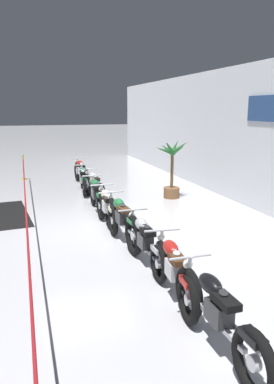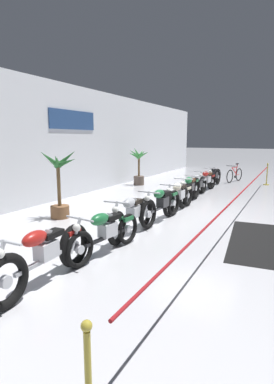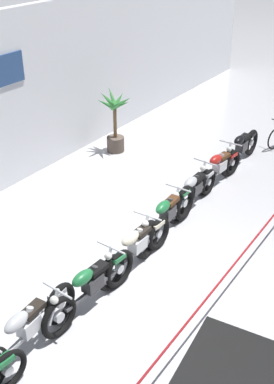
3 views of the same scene
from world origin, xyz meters
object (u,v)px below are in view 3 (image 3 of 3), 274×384
Objects in this scene: motorcycle_green_3 at (90,287)px; potted_palm_right_of_row at (115,122)px; motorcycle_red_7 at (218,168)px; motorcycle_cream_4 at (136,248)px; motorcycle_green_5 at (166,217)px; motorcycle_silver_2 at (27,331)px; stanchion_far_left at (183,333)px; motorcycle_black_8 at (240,149)px; motorcycle_silver_6 at (193,191)px.

motorcycle_green_3 is 1.24× the size of potted_palm_right_of_row.
motorcycle_red_7 is at bearing 2.00° from motorcycle_green_3.
motorcycle_cream_4 is 0.92× the size of motorcycle_green_5.
motorcycle_silver_2 is 1.04× the size of motorcycle_cream_4.
motorcycle_green_3 is 0.93× the size of motorcycle_green_5.
motorcycle_green_3 is at bearing -178.00° from motorcycle_red_7.
motorcycle_red_7 is 0.15× the size of stanchion_far_left.
motorcycle_cream_4 is 1.22m from motorcycle_green_5.
potted_palm_right_of_row reaches higher than motorcycle_green_5.
motorcycle_green_3 is at bearing -178.43° from motorcycle_black_8.
potted_palm_right_of_row reaches higher than motorcycle_silver_2.
potted_palm_right_of_row is 7.94m from stanchion_far_left.
motorcycle_cream_4 is (2.69, -0.18, -0.00)m from motorcycle_silver_2.
motorcycle_green_3 reaches higher than motorcycle_cream_4.
motorcycle_black_8 is (7.98, -0.00, 0.01)m from motorcycle_silver_2.
motorcycle_green_3 is at bearing -147.12° from potted_palm_right_of_row.
motorcycle_green_5 is 1.07× the size of motorcycle_black_8.
motorcycle_green_5 is at bearing -177.38° from motorcycle_red_7.
potted_palm_right_of_row is at bearing 65.77° from motorcycle_silver_6.
motorcycle_silver_6 is 0.96× the size of motorcycle_black_8.
motorcycle_silver_6 is (2.57, 0.15, -0.00)m from motorcycle_cream_4.
motorcycle_silver_6 is 3.73m from potted_palm_right_of_row.
motorcycle_silver_6 is 1.19× the size of potted_palm_right_of_row.
motorcycle_green_5 is 1.18× the size of motorcycle_red_7.
potted_palm_right_of_row is (5.47, 3.54, 0.41)m from motorcycle_green_3.
motorcycle_green_3 is 1.01× the size of motorcycle_cream_4.
potted_palm_right_of_row is (2.87, 3.48, 0.40)m from motorcycle_green_5.
potted_palm_right_of_row is at bearing 87.29° from motorcycle_red_7.
motorcycle_red_7 is (5.31, 0.19, -0.03)m from motorcycle_green_3.
motorcycle_cream_4 is 5.42m from potted_palm_right_of_row.
motorcycle_cream_4 is 2.57m from stanchion_far_left.
stanchion_far_left reaches higher than motorcycle_black_8.
motorcycle_silver_6 is 0.16× the size of stanchion_far_left.
potted_palm_right_of_row is at bearing 40.75° from motorcycle_cream_4.
stanchion_far_left reaches higher than motorcycle_green_3.
motorcycle_silver_6 is at bearing -114.23° from potted_palm_right_of_row.
motorcycle_green_3 is 1.00× the size of motorcycle_black_8.
stanchion_far_left reaches higher than motorcycle_cream_4.
potted_palm_right_of_row reaches higher than motorcycle_cream_4.
motorcycle_green_5 is 1.36m from motorcycle_silver_6.
stanchion_far_left reaches higher than motorcycle_silver_2.
motorcycle_silver_6 is (5.27, -0.03, -0.01)m from motorcycle_silver_2.
motorcycle_cream_4 reaches higher than motorcycle_red_7.
motorcycle_green_5 is (1.22, 0.05, 0.02)m from motorcycle_cream_4.
motorcycle_red_7 is at bearing -0.00° from motorcycle_silver_2.
motorcycle_red_7 is (3.94, 0.18, -0.01)m from motorcycle_cream_4.
motorcycle_red_7 is 1.13× the size of potted_palm_right_of_row.
potted_palm_right_of_row is (-1.20, 3.35, 0.42)m from motorcycle_black_8.
motorcycle_green_3 is 6.67m from motorcycle_black_8.
motorcycle_cream_4 is 1.08× the size of motorcycle_red_7.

